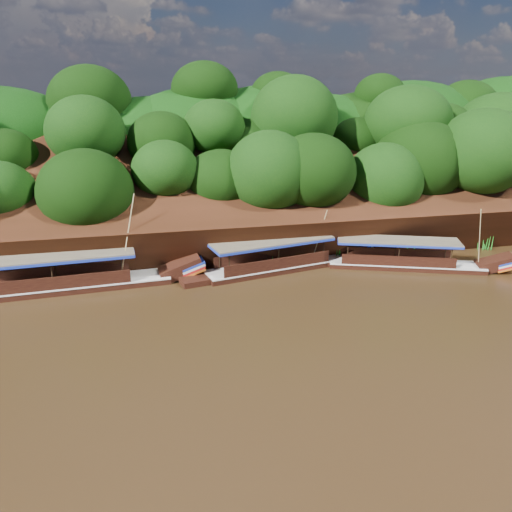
{
  "coord_description": "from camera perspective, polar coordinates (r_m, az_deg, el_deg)",
  "views": [
    {
      "loc": [
        -8.99,
        -26.52,
        13.67
      ],
      "look_at": [
        -1.51,
        7.0,
        1.81
      ],
      "focal_mm": 35.0,
      "sensor_mm": 36.0,
      "label": 1
    }
  ],
  "objects": [
    {
      "name": "boat_2",
      "position": [
        37.28,
        -19.34,
        -2.63
      ],
      "size": [
        16.71,
        3.47,
        6.94
      ],
      "rotation": [
        0.0,
        0.0,
        0.07
      ],
      "color": "black",
      "rests_on": "ground"
    },
    {
      "name": "boat_0",
      "position": [
        40.94,
        17.75,
        -0.64
      ],
      "size": [
        13.81,
        6.49,
        5.56
      ],
      "rotation": [
        0.0,
        0.0,
        -0.35
      ],
      "color": "black",
      "rests_on": "ground"
    },
    {
      "name": "ground",
      "position": [
        31.16,
        5.56,
        -7.07
      ],
      "size": [
        160.0,
        160.0,
        0.0
      ],
      "primitive_type": "plane",
      "color": "black",
      "rests_on": "ground"
    },
    {
      "name": "reeds",
      "position": [
        38.91,
        -3.73,
        -0.2
      ],
      "size": [
        49.18,
        1.88,
        1.94
      ],
      "color": "#1C6519",
      "rests_on": "ground"
    },
    {
      "name": "boat_1",
      "position": [
        39.06,
        3.84,
        -0.61
      ],
      "size": [
        14.46,
        4.96,
        5.15
      ],
      "rotation": [
        0.0,
        0.0,
        0.21
      ],
      "color": "black",
      "rests_on": "ground"
    },
    {
      "name": "riverbank",
      "position": [
        51.42,
        -2.2,
        5.78
      ],
      "size": [
        120.0,
        30.06,
        19.4
      ],
      "color": "black",
      "rests_on": "ground"
    }
  ]
}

